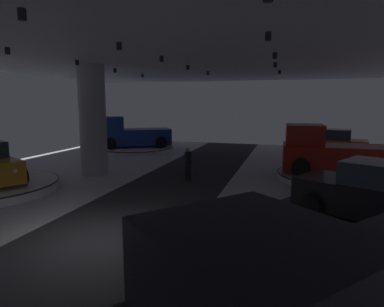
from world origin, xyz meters
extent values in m
cube|color=silver|center=(0.00, 0.00, -0.03)|extent=(24.00, 44.00, 0.05)
cube|color=#2D2D33|center=(0.00, 0.00, 0.00)|extent=(4.40, 44.00, 0.01)
cube|color=silver|center=(0.00, 0.00, 5.55)|extent=(24.00, 44.00, 0.10)
cylinder|color=black|center=(-4.12, 1.73, 5.32)|extent=(0.16, 0.16, 0.22)
cylinder|color=black|center=(-3.96, 5.20, 5.32)|extent=(0.16, 0.16, 0.22)
cylinder|color=black|center=(-4.17, 8.76, 5.32)|extent=(0.16, 0.16, 0.22)
cylinder|color=black|center=(-4.27, 12.39, 5.32)|extent=(0.16, 0.16, 0.22)
cylinder|color=black|center=(-0.18, -1.83, 5.32)|extent=(0.16, 0.16, 0.22)
cylinder|color=black|center=(-0.19, 1.94, 5.32)|extent=(0.16, 0.16, 0.22)
cylinder|color=black|center=(-0.05, 5.01, 5.32)|extent=(0.16, 0.16, 0.22)
cylinder|color=black|center=(-0.05, 8.45, 5.32)|extent=(0.16, 0.16, 0.22)
cylinder|color=black|center=(0.13, 11.83, 5.32)|extent=(0.16, 0.16, 0.22)
cylinder|color=black|center=(4.17, 1.67, 5.32)|extent=(0.16, 0.16, 0.22)
cylinder|color=black|center=(4.17, 5.36, 5.32)|extent=(0.16, 0.16, 0.22)
cylinder|color=black|center=(4.05, 8.46, 5.32)|extent=(0.16, 0.16, 0.22)
cylinder|color=black|center=(4.12, 12.26, 5.32)|extent=(0.16, 0.16, 0.22)
cylinder|color=#ADADB2|center=(-4.76, 7.39, 2.75)|extent=(1.34, 1.34, 5.50)
cylinder|color=silver|center=(7.19, 9.43, 0.16)|extent=(5.66, 5.66, 0.32)
cylinder|color=black|center=(7.19, 9.43, 0.29)|extent=(5.77, 5.77, 0.05)
cube|color=maroon|center=(7.19, 9.43, 1.07)|extent=(5.36, 2.26, 1.20)
cube|color=maroon|center=(5.49, 9.38, 2.12)|extent=(1.76, 1.95, 1.00)
cube|color=#28333D|center=(6.00, 9.40, 2.12)|extent=(0.13, 1.75, 0.75)
cylinder|color=black|center=(5.37, 8.20, 0.74)|extent=(0.85, 0.31, 0.84)
cylinder|color=black|center=(5.30, 10.55, 0.74)|extent=(0.85, 0.31, 0.84)
cylinder|color=black|center=(9.01, 10.66, 0.74)|extent=(0.85, 0.31, 0.84)
cube|color=black|center=(4.55, -4.50, 2.09)|extent=(2.55, 2.53, 1.00)
cube|color=#28333D|center=(4.89, -4.11, 2.09)|extent=(1.38, 1.20, 0.75)
cylinder|color=black|center=(5.98, -1.04, 0.71)|extent=(0.76, 0.82, 0.84)
cylinder|color=#333338|center=(7.46, 15.73, 0.12)|extent=(5.10, 5.10, 0.24)
cylinder|color=white|center=(7.46, 15.73, 0.21)|extent=(5.21, 5.21, 0.05)
cube|color=#B77519|center=(7.46, 15.73, 0.85)|extent=(4.43, 2.42, 0.90)
cube|color=#2D3842|center=(7.60, 15.70, 1.59)|extent=(2.12, 1.83, 0.70)
cylinder|color=black|center=(5.89, 14.96, 0.58)|extent=(0.71, 0.32, 0.68)
cylinder|color=black|center=(6.20, 16.93, 0.58)|extent=(0.71, 0.32, 0.68)
cylinder|color=black|center=(8.72, 14.52, 0.58)|extent=(0.71, 0.32, 0.68)
cylinder|color=black|center=(9.02, 16.50, 0.58)|extent=(0.71, 0.32, 0.68)
sphere|color=white|center=(5.35, 15.55, 0.96)|extent=(0.18, 0.18, 0.18)
sphere|color=white|center=(5.50, 16.53, 0.96)|extent=(0.18, 0.18, 0.18)
cylinder|color=#333338|center=(7.19, 2.98, 0.16)|extent=(5.81, 5.81, 0.31)
cylinder|color=white|center=(7.19, 2.98, 0.28)|extent=(5.93, 5.93, 0.05)
cube|color=black|center=(7.19, 2.98, 0.92)|extent=(4.55, 3.60, 0.90)
cube|color=#2D3842|center=(7.32, 2.91, 1.67)|extent=(2.42, 2.28, 0.70)
cylinder|color=black|center=(5.46, 2.79, 0.65)|extent=(0.70, 0.52, 0.68)
cylinder|color=black|center=(6.42, 4.54, 0.65)|extent=(0.70, 0.52, 0.68)
sphere|color=white|center=(5.15, 3.54, 1.04)|extent=(0.18, 0.18, 0.18)
sphere|color=white|center=(5.62, 4.40, 1.04)|extent=(0.18, 0.18, 0.18)
cylinder|color=black|center=(-5.48, 3.36, 0.71)|extent=(0.71, 0.49, 0.68)
sphere|color=white|center=(-5.14, 2.63, 1.10)|extent=(0.18, 0.18, 0.18)
cylinder|color=silver|center=(-6.46, 15.60, 0.15)|extent=(5.64, 5.64, 0.30)
cylinder|color=black|center=(-6.46, 15.60, 0.27)|extent=(5.76, 5.76, 0.05)
cube|color=navy|center=(-6.46, 15.60, 1.05)|extent=(5.65, 4.43, 1.20)
cube|color=navy|center=(-7.94, 14.76, 2.10)|extent=(2.41, 2.49, 1.00)
cube|color=#28333D|center=(-7.50, 15.01, 2.10)|extent=(0.93, 1.56, 0.75)
cylinder|color=black|center=(-7.50, 13.66, 0.72)|extent=(0.87, 0.66, 0.84)
cylinder|color=black|center=(-8.66, 15.71, 0.72)|extent=(0.87, 0.66, 0.84)
cylinder|color=black|center=(-4.27, 15.49, 0.72)|extent=(0.87, 0.66, 0.84)
cylinder|color=black|center=(-5.43, 17.53, 0.72)|extent=(0.87, 0.66, 0.84)
cylinder|color=black|center=(0.38, 7.33, 0.40)|extent=(0.14, 0.14, 0.80)
cylinder|color=black|center=(0.20, 7.37, 0.40)|extent=(0.14, 0.14, 0.80)
cylinder|color=black|center=(0.29, 7.35, 1.06)|extent=(0.32, 0.32, 0.62)
sphere|color=beige|center=(0.29, 7.35, 1.48)|extent=(0.22, 0.22, 0.22)
camera|label=1|loc=(4.79, -7.25, 3.68)|focal=30.97mm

